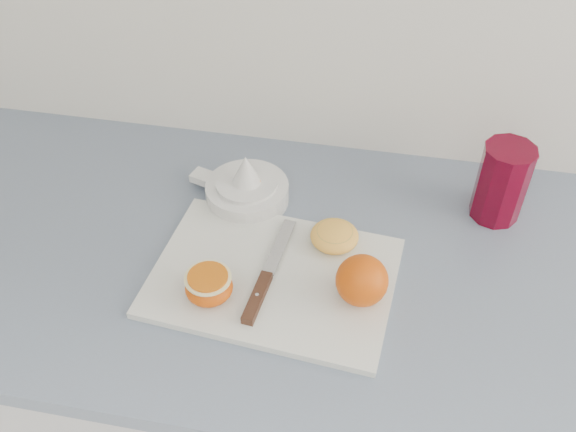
{
  "coord_description": "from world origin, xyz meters",
  "views": [
    {
      "loc": [
        0.05,
        1.0,
        1.64
      ],
      "look_at": [
        -0.08,
        1.72,
        0.96
      ],
      "focal_mm": 40.0,
      "sensor_mm": 36.0,
      "label": 1
    }
  ],
  "objects_px": {
    "cutting_board": "(273,277)",
    "citrus_juicer": "(246,189)",
    "half_orange": "(209,286)",
    "counter": "(345,411)",
    "red_tumbler": "(501,185)"
  },
  "relations": [
    {
      "from": "cutting_board",
      "to": "citrus_juicer",
      "type": "height_order",
      "value": "citrus_juicer"
    },
    {
      "from": "counter",
      "to": "half_orange",
      "type": "bearing_deg",
      "value": -151.75
    },
    {
      "from": "half_orange",
      "to": "red_tumbler",
      "type": "distance_m",
      "value": 0.51
    },
    {
      "from": "cutting_board",
      "to": "red_tumbler",
      "type": "relative_size",
      "value": 2.63
    },
    {
      "from": "cutting_board",
      "to": "red_tumbler",
      "type": "height_order",
      "value": "red_tumbler"
    },
    {
      "from": "counter",
      "to": "half_orange",
      "type": "xyz_separation_m",
      "value": [
        -0.22,
        -0.12,
        0.48
      ]
    },
    {
      "from": "cutting_board",
      "to": "half_orange",
      "type": "xyz_separation_m",
      "value": [
        -0.08,
        -0.06,
        0.03
      ]
    },
    {
      "from": "citrus_juicer",
      "to": "half_orange",
      "type": "bearing_deg",
      "value": -90.02
    },
    {
      "from": "counter",
      "to": "cutting_board",
      "type": "xyz_separation_m",
      "value": [
        -0.13,
        -0.06,
        0.45
      ]
    },
    {
      "from": "counter",
      "to": "cutting_board",
      "type": "bearing_deg",
      "value": -156.58
    },
    {
      "from": "counter",
      "to": "red_tumbler",
      "type": "relative_size",
      "value": 18.69
    },
    {
      "from": "cutting_board",
      "to": "half_orange",
      "type": "relative_size",
      "value": 5.17
    },
    {
      "from": "cutting_board",
      "to": "citrus_juicer",
      "type": "bearing_deg",
      "value": 115.93
    },
    {
      "from": "citrus_juicer",
      "to": "red_tumbler",
      "type": "relative_size",
      "value": 1.31
    },
    {
      "from": "counter",
      "to": "half_orange",
      "type": "height_order",
      "value": "half_orange"
    }
  ]
}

